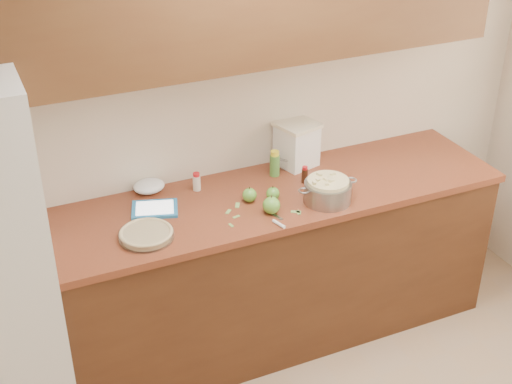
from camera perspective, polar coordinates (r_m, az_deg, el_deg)
name	(u,v)px	position (r m, az deg, el deg)	size (l,w,h in m)	color
room_shell	(446,302)	(2.42, 14.93, -8.48)	(3.60, 3.60, 3.60)	tan
counter_run	(259,269)	(3.92, 0.26, -6.14)	(2.64, 0.68, 0.92)	#4D2A15
pie	(146,234)	(3.37, -8.77, -3.38)	(0.26, 0.26, 0.04)	silver
colander	(328,191)	(3.62, 5.75, 0.10)	(0.33, 0.24, 0.12)	gray
flour_canister	(297,144)	(3.94, 3.27, 3.88)	(0.25, 0.25, 0.25)	white
tablet	(155,209)	(3.58, -8.10, -1.35)	(0.27, 0.23, 0.02)	teal
paring_knife	(278,223)	(3.44, 1.80, -2.47)	(0.06, 0.17, 0.02)	gray
lemon_bottle	(275,164)	(3.84, 1.50, 2.27)	(0.05, 0.05, 0.15)	#4C8C38
cinnamon_shaker	(197,182)	(3.72, -4.77, 0.81)	(0.04, 0.04, 0.10)	beige
vanilla_bottle	(305,175)	(3.79, 3.92, 1.38)	(0.03, 0.03, 0.09)	black
mixing_bowl	(290,158)	(3.98, 2.73, 2.74)	(0.19, 0.19, 0.07)	silver
paper_towel	(149,186)	(3.74, -8.56, 0.47)	(0.16, 0.13, 0.07)	white
apple_left	(250,195)	(3.61, -0.52, -0.25)	(0.07, 0.07, 0.09)	#5A9E33
apple_center	(273,194)	(3.63, 1.36, -0.14)	(0.07, 0.07, 0.08)	#5A9E33
apple_front	(271,205)	(3.51, 1.24, -1.07)	(0.09, 0.09, 0.10)	#5A9E33
peel_a	(231,225)	(3.43, -2.01, -2.67)	(0.03, 0.01, 0.00)	#82B256
peel_b	(237,205)	(3.59, -1.50, -1.07)	(0.05, 0.02, 0.00)	#82B256
peel_c	(298,212)	(3.54, 3.41, -1.64)	(0.04, 0.02, 0.00)	#82B256
peel_d	(228,212)	(3.54, -2.23, -1.58)	(0.04, 0.02, 0.00)	#82B256
peel_e	(296,212)	(3.54, 3.21, -1.60)	(0.05, 0.02, 0.00)	#82B256
peel_f	(236,217)	(3.50, -1.58, -1.99)	(0.04, 0.02, 0.00)	#82B256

